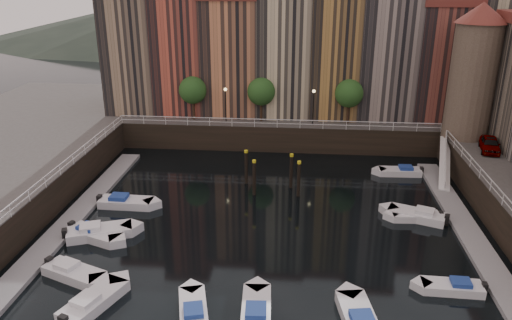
# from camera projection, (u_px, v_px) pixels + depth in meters

# --- Properties ---
(ground) EXTENTS (200.00, 200.00, 0.00)m
(ground) POSITION_uv_depth(u_px,v_px,m) (267.00, 217.00, 42.54)
(ground) COLOR black
(ground) RESTS_ON ground
(quay_far) EXTENTS (80.00, 20.00, 3.00)m
(quay_far) POSITION_uv_depth(u_px,v_px,m) (281.00, 116.00, 66.19)
(quay_far) COLOR black
(quay_far) RESTS_ON ground
(dock_left) EXTENTS (2.00, 28.00, 0.35)m
(dock_left) POSITION_uv_depth(u_px,v_px,m) (79.00, 212.00, 42.93)
(dock_left) COLOR gray
(dock_left) RESTS_ON ground
(dock_right) EXTENTS (2.00, 28.00, 0.35)m
(dock_right) POSITION_uv_depth(u_px,v_px,m) (466.00, 229.00, 40.17)
(dock_right) COLOR gray
(dock_right) RESTS_ON ground
(mountains) EXTENTS (145.00, 100.00, 18.00)m
(mountains) POSITION_uv_depth(u_px,v_px,m) (300.00, 14.00, 141.87)
(mountains) COLOR #2D382D
(mountains) RESTS_ON ground
(far_terrace) EXTENTS (48.70, 10.30, 17.50)m
(far_terrace) POSITION_uv_depth(u_px,v_px,m) (309.00, 47.00, 60.20)
(far_terrace) COLOR #93795D
(far_terrace) RESTS_ON quay_far
(corner_tower) EXTENTS (5.20, 5.20, 13.80)m
(corner_tower) POSITION_uv_depth(u_px,v_px,m) (474.00, 70.00, 50.68)
(corner_tower) COLOR #6B5B4C
(corner_tower) RESTS_ON quay_right
(promenade_trees) EXTENTS (21.20, 3.20, 5.20)m
(promenade_trees) POSITION_uv_depth(u_px,v_px,m) (267.00, 92.00, 57.23)
(promenade_trees) COLOR black
(promenade_trees) RESTS_ON quay_far
(street_lamps) EXTENTS (10.36, 0.36, 4.18)m
(street_lamps) POSITION_uv_depth(u_px,v_px,m) (269.00, 100.00, 56.52)
(street_lamps) COLOR black
(street_lamps) RESTS_ON quay_far
(railings) EXTENTS (36.08, 34.04, 0.52)m
(railings) POSITION_uv_depth(u_px,v_px,m) (271.00, 155.00, 45.73)
(railings) COLOR white
(railings) RESTS_ON ground
(gangway) EXTENTS (2.78, 8.32, 3.73)m
(gangway) POSITION_uv_depth(u_px,v_px,m) (445.00, 160.00, 49.71)
(gangway) COLOR white
(gangway) RESTS_ON ground
(mooring_pilings) EXTENTS (5.49, 2.91, 3.78)m
(mooring_pilings) POSITION_uv_depth(u_px,v_px,m) (272.00, 174.00, 47.03)
(mooring_pilings) COLOR black
(mooring_pilings) RESTS_ON ground
(boat_left_0) EXTENTS (4.82, 3.27, 1.09)m
(boat_left_0) POSITION_uv_depth(u_px,v_px,m) (73.00, 272.00, 34.07)
(boat_left_0) COLOR silver
(boat_left_0) RESTS_ON ground
(boat_left_1) EXTENTS (4.88, 3.25, 1.10)m
(boat_left_1) POSITION_uv_depth(u_px,v_px,m) (93.00, 234.00, 39.00)
(boat_left_1) COLOR silver
(boat_left_1) RESTS_ON ground
(boat_left_2) EXTENTS (5.34, 3.54, 1.21)m
(boat_left_2) POSITION_uv_depth(u_px,v_px,m) (98.00, 232.00, 39.23)
(boat_left_2) COLOR silver
(boat_left_2) RESTS_ON ground
(boat_left_3) EXTENTS (5.01, 1.90, 1.15)m
(boat_left_3) POSITION_uv_depth(u_px,v_px,m) (125.00, 202.00, 44.28)
(boat_left_3) COLOR silver
(boat_left_3) RESTS_ON ground
(boat_right_1) EXTENTS (4.14, 1.61, 0.95)m
(boat_right_1) POSITION_uv_depth(u_px,v_px,m) (453.00, 287.00, 32.56)
(boat_right_1) COLOR silver
(boat_right_1) RESTS_ON ground
(boat_right_2) EXTENTS (4.25, 1.74, 0.97)m
(boat_right_2) POSITION_uv_depth(u_px,v_px,m) (417.00, 216.00, 41.92)
(boat_right_2) COLOR silver
(boat_right_2) RESTS_ON ground
(boat_right_3) EXTENTS (5.00, 3.38, 1.13)m
(boat_right_3) POSITION_uv_depth(u_px,v_px,m) (418.00, 215.00, 41.96)
(boat_right_3) COLOR silver
(boat_right_3) RESTS_ON ground
(boat_right_4) EXTENTS (4.47, 1.77, 1.02)m
(boat_right_4) POSITION_uv_depth(u_px,v_px,m) (401.00, 171.00, 51.14)
(boat_right_4) COLOR silver
(boat_right_4) RESTS_ON ground
(boat_near_0) EXTENTS (3.39, 5.07, 1.15)m
(boat_near_0) POSITION_uv_depth(u_px,v_px,m) (93.00, 302.00, 31.01)
(boat_near_0) COLOR silver
(boat_near_0) RESTS_ON ground
(boat_near_1) EXTENTS (2.67, 4.65, 1.04)m
(boat_near_1) POSITION_uv_depth(u_px,v_px,m) (193.00, 312.00, 30.19)
(boat_near_1) COLOR silver
(boat_near_1) RESTS_ON ground
(boat_near_2) EXTENTS (2.04, 4.91, 1.12)m
(boat_near_2) POSITION_uv_depth(u_px,v_px,m) (256.00, 312.00, 30.13)
(boat_near_2) COLOR silver
(boat_near_2) RESTS_ON ground
(car_a) EXTENTS (2.55, 4.49, 1.44)m
(car_a) POSITION_uv_depth(u_px,v_px,m) (490.00, 145.00, 48.58)
(car_a) COLOR gray
(car_a) RESTS_ON quay_right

